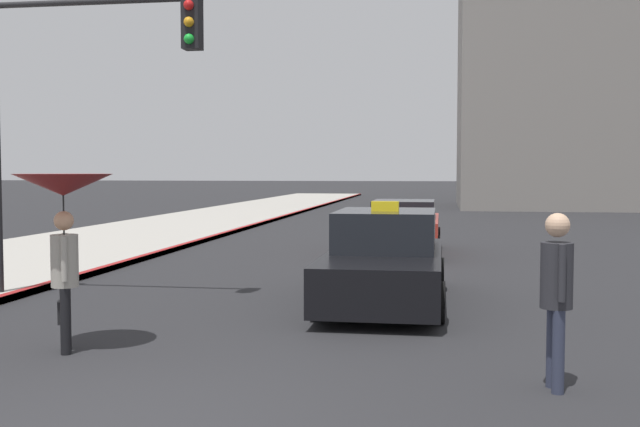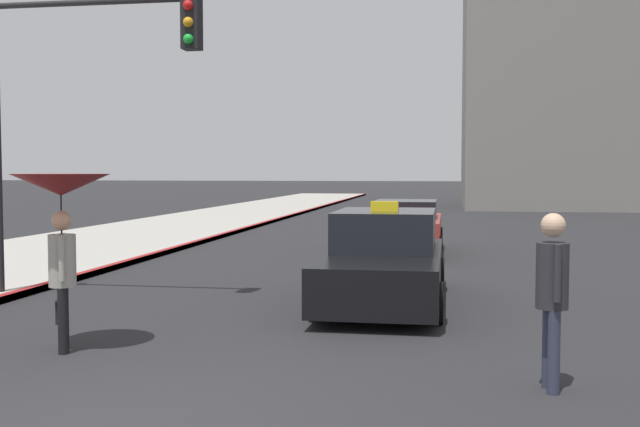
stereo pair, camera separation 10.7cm
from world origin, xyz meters
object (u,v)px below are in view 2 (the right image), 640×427
at_px(pedestrian_man, 552,286).
at_px(traffic_light, 79,81).
at_px(taxi, 385,262).
at_px(sedan_red, 405,229).
at_px(pedestrian_with_umbrella, 61,206).

distance_m(pedestrian_man, traffic_light, 8.35).
xyz_separation_m(taxi, pedestrian_man, (2.01, -4.60, 0.36)).
bearing_deg(sedan_red, taxi, 90.58).
distance_m(taxi, pedestrian_man, 5.03).
bearing_deg(pedestrian_with_umbrella, sedan_red, -43.37).
height_order(taxi, pedestrian_man, pedestrian_man).
height_order(sedan_red, pedestrian_with_umbrella, pedestrian_with_umbrella).
xyz_separation_m(taxi, traffic_light, (-4.91, -0.71, 2.93)).
relative_size(taxi, sedan_red, 1.06).
bearing_deg(taxi, pedestrian_man, 113.60).
height_order(pedestrian_with_umbrella, traffic_light, traffic_light).
relative_size(sedan_red, pedestrian_man, 2.55).
xyz_separation_m(pedestrian_with_umbrella, traffic_light, (-1.41, 3.22, 1.87)).
bearing_deg(pedestrian_with_umbrella, taxi, -68.33).
bearing_deg(taxi, pedestrian_with_umbrella, 48.29).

